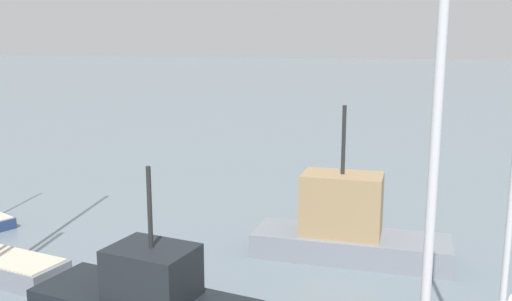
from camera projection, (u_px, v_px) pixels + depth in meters
fishing_boat_2 at (346, 228)px, 19.82m from camera, size 7.06×2.61×5.49m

